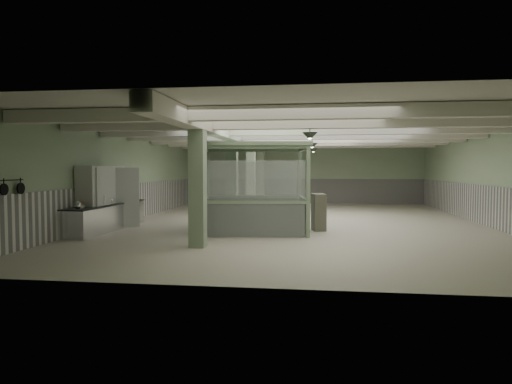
# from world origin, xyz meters

# --- Properties ---
(floor) EXTENTS (20.00, 20.00, 0.00)m
(floor) POSITION_xyz_m (0.00, 0.00, 0.00)
(floor) COLOR beige
(floor) RESTS_ON ground
(ceiling) EXTENTS (14.00, 20.00, 0.02)m
(ceiling) POSITION_xyz_m (0.00, 0.00, 3.60)
(ceiling) COLOR beige
(ceiling) RESTS_ON wall_back
(wall_back) EXTENTS (14.00, 0.02, 3.60)m
(wall_back) POSITION_xyz_m (0.00, 10.00, 1.80)
(wall_back) COLOR #A4BE98
(wall_back) RESTS_ON floor
(wall_front) EXTENTS (14.00, 0.02, 3.60)m
(wall_front) POSITION_xyz_m (0.00, -10.00, 1.80)
(wall_front) COLOR #A4BE98
(wall_front) RESTS_ON floor
(wall_left) EXTENTS (0.02, 20.00, 3.60)m
(wall_left) POSITION_xyz_m (-7.00, 0.00, 1.80)
(wall_left) COLOR #A4BE98
(wall_left) RESTS_ON floor
(wall_right) EXTENTS (0.02, 20.00, 3.60)m
(wall_right) POSITION_xyz_m (7.00, 0.00, 1.80)
(wall_right) COLOR #A4BE98
(wall_right) RESTS_ON floor
(wainscot_left) EXTENTS (0.05, 19.90, 1.50)m
(wainscot_left) POSITION_xyz_m (-6.97, 0.00, 0.75)
(wainscot_left) COLOR silver
(wainscot_left) RESTS_ON floor
(wainscot_right) EXTENTS (0.05, 19.90, 1.50)m
(wainscot_right) POSITION_xyz_m (6.97, 0.00, 0.75)
(wainscot_right) COLOR silver
(wainscot_right) RESTS_ON floor
(wainscot_back) EXTENTS (13.90, 0.05, 1.50)m
(wainscot_back) POSITION_xyz_m (0.00, 9.97, 0.75)
(wainscot_back) COLOR silver
(wainscot_back) RESTS_ON floor
(girder) EXTENTS (0.45, 19.90, 0.40)m
(girder) POSITION_xyz_m (-2.50, 0.00, 3.38)
(girder) COLOR silver
(girder) RESTS_ON ceiling
(beam_a) EXTENTS (13.90, 0.35, 0.32)m
(beam_a) POSITION_xyz_m (0.00, -7.50, 3.42)
(beam_a) COLOR silver
(beam_a) RESTS_ON ceiling
(beam_b) EXTENTS (13.90, 0.35, 0.32)m
(beam_b) POSITION_xyz_m (0.00, -5.00, 3.42)
(beam_b) COLOR silver
(beam_b) RESTS_ON ceiling
(beam_c) EXTENTS (13.90, 0.35, 0.32)m
(beam_c) POSITION_xyz_m (0.00, -2.50, 3.42)
(beam_c) COLOR silver
(beam_c) RESTS_ON ceiling
(beam_d) EXTENTS (13.90, 0.35, 0.32)m
(beam_d) POSITION_xyz_m (0.00, 0.00, 3.42)
(beam_d) COLOR silver
(beam_d) RESTS_ON ceiling
(beam_e) EXTENTS (13.90, 0.35, 0.32)m
(beam_e) POSITION_xyz_m (0.00, 2.50, 3.42)
(beam_e) COLOR silver
(beam_e) RESTS_ON ceiling
(beam_f) EXTENTS (13.90, 0.35, 0.32)m
(beam_f) POSITION_xyz_m (0.00, 5.00, 3.42)
(beam_f) COLOR silver
(beam_f) RESTS_ON ceiling
(beam_g) EXTENTS (13.90, 0.35, 0.32)m
(beam_g) POSITION_xyz_m (0.00, 7.50, 3.42)
(beam_g) COLOR silver
(beam_g) RESTS_ON ceiling
(column_a) EXTENTS (0.42, 0.42, 3.60)m
(column_a) POSITION_xyz_m (-2.50, -6.00, 1.80)
(column_a) COLOR #8DA484
(column_a) RESTS_ON floor
(column_b) EXTENTS (0.42, 0.42, 3.60)m
(column_b) POSITION_xyz_m (-2.50, -1.00, 1.80)
(column_b) COLOR #8DA484
(column_b) RESTS_ON floor
(column_c) EXTENTS (0.42, 0.42, 3.60)m
(column_c) POSITION_xyz_m (-2.50, 4.00, 1.80)
(column_c) COLOR #8DA484
(column_c) RESTS_ON floor
(column_d) EXTENTS (0.42, 0.42, 3.60)m
(column_d) POSITION_xyz_m (-2.50, 8.00, 1.80)
(column_d) COLOR #8DA484
(column_d) RESTS_ON floor
(hook_rail) EXTENTS (0.02, 1.20, 0.02)m
(hook_rail) POSITION_xyz_m (-6.93, -7.60, 1.85)
(hook_rail) COLOR black
(hook_rail) RESTS_ON wall_left
(pendant_front) EXTENTS (0.44, 0.44, 0.22)m
(pendant_front) POSITION_xyz_m (0.50, -5.00, 3.05)
(pendant_front) COLOR #293729
(pendant_front) RESTS_ON ceiling
(pendant_mid) EXTENTS (0.44, 0.44, 0.22)m
(pendant_mid) POSITION_xyz_m (0.50, 0.50, 3.05)
(pendant_mid) COLOR #293729
(pendant_mid) RESTS_ON ceiling
(pendant_back) EXTENTS (0.44, 0.44, 0.22)m
(pendant_back) POSITION_xyz_m (0.50, 5.50, 3.05)
(pendant_back) COLOR #293729
(pendant_back) RESTS_ON ceiling
(prep_counter) EXTENTS (0.84, 4.80, 0.91)m
(prep_counter) POSITION_xyz_m (-6.54, -3.03, 0.46)
(prep_counter) COLOR silver
(prep_counter) RESTS_ON floor
(pitcher_near) EXTENTS (0.23, 0.26, 0.30)m
(pitcher_near) POSITION_xyz_m (-6.42, -3.05, 1.05)
(pitcher_near) COLOR silver
(pitcher_near) RESTS_ON prep_counter
(pitcher_far) EXTENTS (0.20, 0.23, 0.27)m
(pitcher_far) POSITION_xyz_m (-6.44, -5.16, 1.04)
(pitcher_far) COLOR silver
(pitcher_far) RESTS_ON prep_counter
(veg_colander) EXTENTS (0.45, 0.45, 0.17)m
(veg_colander) POSITION_xyz_m (-6.48, -3.64, 0.99)
(veg_colander) COLOR #414146
(veg_colander) RESTS_ON prep_counter
(orange_bowl) EXTENTS (0.33, 0.33, 0.10)m
(orange_bowl) POSITION_xyz_m (-6.60, -4.77, 0.95)
(orange_bowl) COLOR #B2B2B7
(orange_bowl) RESTS_ON prep_counter
(skillet_near) EXTENTS (0.04, 0.29, 0.29)m
(skillet_near) POSITION_xyz_m (-6.88, -7.81, 1.63)
(skillet_near) COLOR black
(skillet_near) RESTS_ON hook_rail
(skillet_far) EXTENTS (0.04, 0.30, 0.30)m
(skillet_far) POSITION_xyz_m (-6.88, -7.17, 1.63)
(skillet_far) COLOR black
(skillet_far) RESTS_ON hook_rail
(walkin_cooler) EXTENTS (1.14, 2.45, 2.25)m
(walkin_cooler) POSITION_xyz_m (-6.62, -3.20, 1.12)
(walkin_cooler) COLOR silver
(walkin_cooler) RESTS_ON floor
(guard_booth) EXTENTS (4.04, 3.55, 2.97)m
(guard_booth) POSITION_xyz_m (-1.44, -2.72, 1.96)
(guard_booth) COLOR gray
(guard_booth) RESTS_ON floor
(filing_cabinet) EXTENTS (0.54, 0.67, 1.27)m
(filing_cabinet) POSITION_xyz_m (0.77, -2.22, 0.63)
(filing_cabinet) COLOR #636453
(filing_cabinet) RESTS_ON floor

